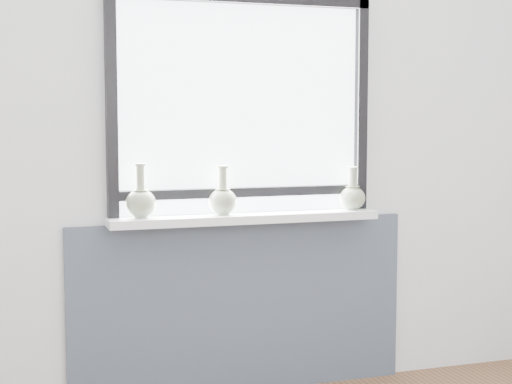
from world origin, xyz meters
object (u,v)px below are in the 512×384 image
object	(u,v)px
vase_a	(141,201)
vase_c	(352,196)
windowsill	(246,218)
vase_b	(223,199)

from	to	relation	value
vase_a	vase_c	xyz separation A→B (m)	(1.06, -0.01, -0.01)
windowsill	vase_c	bearing A→B (deg)	-0.39
vase_b	vase_c	world-z (taller)	vase_b
windowsill	vase_c	distance (m)	0.57
vase_a	vase_c	distance (m)	1.06
vase_a	vase_c	world-z (taller)	vase_a
vase_a	vase_b	world-z (taller)	vase_a
windowsill	vase_b	world-z (taller)	vase_b
vase_a	vase_c	bearing A→B (deg)	-0.70
windowsill	vase_a	size ratio (longest dim) A/B	5.25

